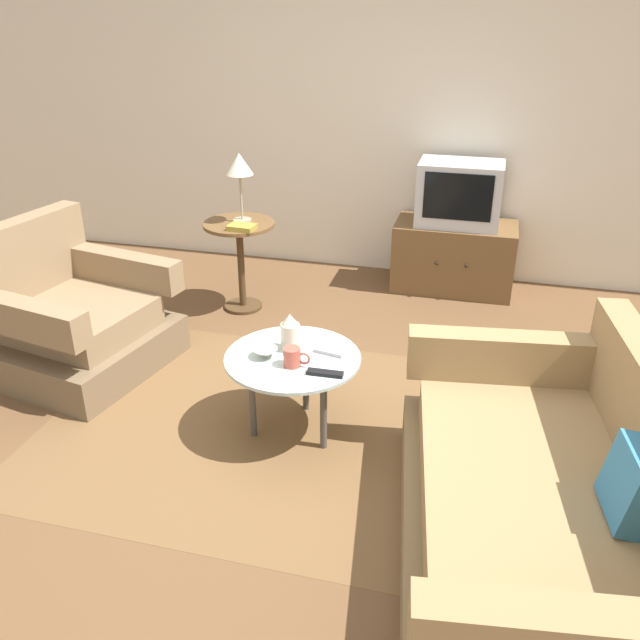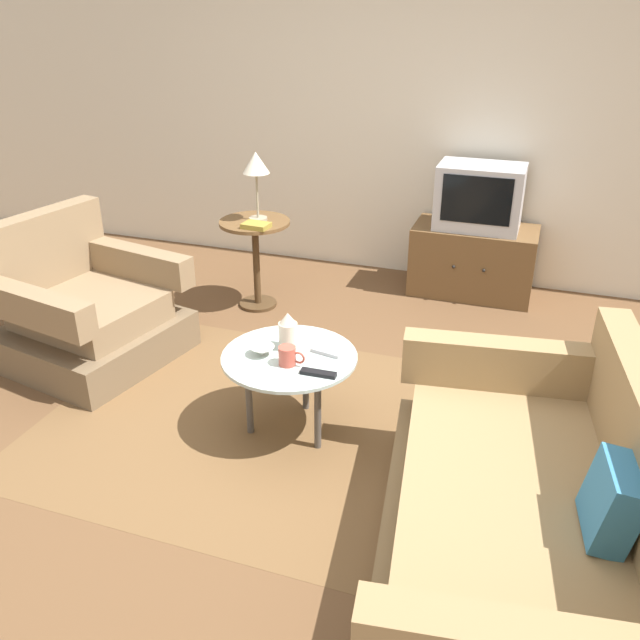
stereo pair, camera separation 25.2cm
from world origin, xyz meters
name	(u,v)px [view 2 (the right image)]	position (x,y,z in m)	size (l,w,h in m)	color
ground_plane	(286,438)	(0.00, 0.00, 0.00)	(16.00, 16.00, 0.00)	brown
back_wall	(407,103)	(0.00, 2.59, 1.35)	(9.00, 0.12, 2.70)	beige
area_rug	(291,428)	(-0.01, 0.09, 0.00)	(2.66, 1.91, 0.00)	brown
armchair	(85,313)	(-1.54, 0.43, 0.30)	(1.09, 1.11, 0.89)	brown
couch	(527,527)	(1.23, -0.58, 0.28)	(1.23, 1.85, 0.84)	brown
coffee_table	(290,363)	(-0.01, 0.09, 0.41)	(0.70, 0.70, 0.45)	#B2C6C1
side_table	(256,246)	(-0.82, 1.49, 0.47)	(0.50, 0.50, 0.66)	brown
tv_stand	(473,261)	(0.65, 2.25, 0.26)	(0.91, 0.50, 0.53)	brown
television	(479,197)	(0.65, 2.25, 0.77)	(0.61, 0.40, 0.47)	#B7B7BC
table_lamp	(256,166)	(-0.80, 1.51, 1.04)	(0.19, 0.19, 0.48)	#9E937A
vase	(288,331)	(-0.04, 0.16, 0.55)	(0.10, 0.10, 0.20)	beige
mug	(288,356)	(0.02, 0.00, 0.50)	(0.14, 0.09, 0.10)	#B74C3D
bowl	(262,351)	(-0.14, 0.05, 0.48)	(0.13, 0.13, 0.05)	silver
tv_remote_dark	(318,373)	(0.20, -0.05, 0.46)	(0.18, 0.05, 0.02)	black
tv_remote_silver	(326,352)	(0.17, 0.17, 0.46)	(0.17, 0.08, 0.02)	#B2B2B7
book	(256,225)	(-0.74, 1.35, 0.68)	(0.19, 0.14, 0.03)	olive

